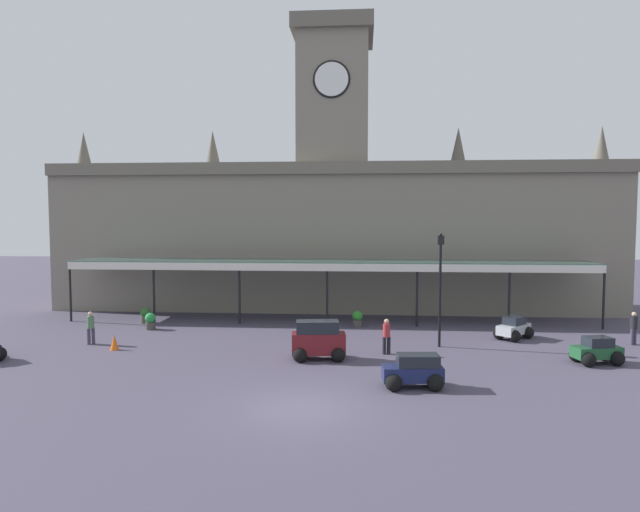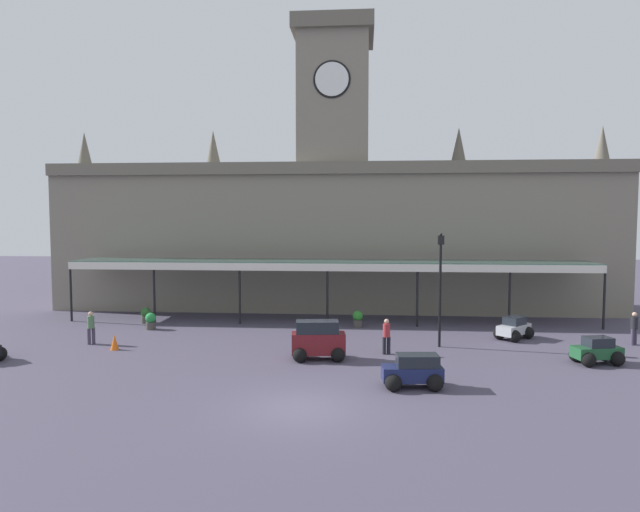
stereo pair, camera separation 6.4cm
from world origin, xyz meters
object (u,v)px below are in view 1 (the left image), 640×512
at_px(pedestrian_crossing_forecourt, 634,327).
at_px(planter_near_kerb, 150,321).
at_px(pedestrian_beside_cars, 91,326).
at_px(car_green_sedan, 597,352).
at_px(car_maroon_van, 318,342).
at_px(planter_forecourt_centre, 145,315).
at_px(victorian_lamppost, 440,277).
at_px(car_silver_sedan, 514,329).
at_px(planter_by_canopy, 358,319).
at_px(traffic_cone, 114,342).
at_px(car_navy_estate, 414,373).
at_px(pedestrian_near_entrance, 387,335).

xyz_separation_m(pedestrian_crossing_forecourt, planter_near_kerb, (-25.77, 1.85, -0.42)).
bearing_deg(pedestrian_crossing_forecourt, pedestrian_beside_cars, -175.82).
height_order(car_green_sedan, planter_near_kerb, car_green_sedan).
relative_size(car_maroon_van, planter_forecourt_centre, 2.60).
height_order(car_maroon_van, victorian_lamppost, victorian_lamppost).
xyz_separation_m(car_silver_sedan, car_green_sedan, (2.27, -4.81, 0.00)).
relative_size(pedestrian_beside_cars, planter_by_canopy, 1.74).
bearing_deg(traffic_cone, pedestrian_crossing_forecourt, 6.81).
height_order(traffic_cone, planter_by_canopy, planter_by_canopy).
bearing_deg(car_silver_sedan, car_navy_estate, -124.30).
relative_size(car_maroon_van, traffic_cone, 3.40).
bearing_deg(car_green_sedan, planter_near_kerb, 165.59).
bearing_deg(pedestrian_near_entrance, planter_by_canopy, 102.54).
bearing_deg(planter_near_kerb, car_maroon_van, -30.49).
height_order(pedestrian_beside_cars, victorian_lamppost, victorian_lamppost).
bearing_deg(planter_by_canopy, pedestrian_crossing_forecourt, -14.11).
bearing_deg(car_silver_sedan, pedestrian_near_entrance, -151.07).
height_order(car_silver_sedan, car_navy_estate, car_navy_estate).
distance_m(car_silver_sedan, pedestrian_beside_cars, 21.89).
distance_m(victorian_lamppost, traffic_cone, 16.21).
bearing_deg(victorian_lamppost, pedestrian_beside_cars, -177.40).
bearing_deg(pedestrian_near_entrance, planter_near_kerb, 160.40).
xyz_separation_m(car_navy_estate, pedestrian_crossing_forecourt, (11.71, 7.96, 0.34)).
height_order(car_silver_sedan, planter_by_canopy, car_silver_sedan).
xyz_separation_m(car_silver_sedan, pedestrian_beside_cars, (-21.69, -2.91, 0.41)).
bearing_deg(planter_by_canopy, car_silver_sedan, -17.38).
distance_m(car_silver_sedan, planter_forecourt_centre, 21.31).
distance_m(pedestrian_near_entrance, victorian_lamppost, 4.06).
bearing_deg(car_silver_sedan, planter_by_canopy, 162.62).
distance_m(car_maroon_van, traffic_cone, 10.07).
distance_m(victorian_lamppost, planter_by_canopy, 6.91).
bearing_deg(car_navy_estate, car_maroon_van, 135.51).
relative_size(car_silver_sedan, car_maroon_van, 0.89).
xyz_separation_m(pedestrian_near_entrance, victorian_lamppost, (2.68, 1.67, 2.55)).
bearing_deg(victorian_lamppost, car_navy_estate, -105.59).
bearing_deg(traffic_cone, car_green_sedan, -2.15).
bearing_deg(pedestrian_crossing_forecourt, traffic_cone, -173.19).
bearing_deg(pedestrian_crossing_forecourt, car_green_sedan, -130.99).
distance_m(pedestrian_near_entrance, planter_forecourt_centre, 15.71).
bearing_deg(planter_by_canopy, car_maroon_van, -102.59).
bearing_deg(pedestrian_crossing_forecourt, car_silver_sedan, 170.83).
distance_m(car_silver_sedan, victorian_lamppost, 5.53).
xyz_separation_m(pedestrian_beside_cars, planter_forecourt_centre, (0.56, 5.66, -0.42)).
distance_m(pedestrian_beside_cars, planter_forecourt_centre, 5.70).
height_order(pedestrian_crossing_forecourt, pedestrian_beside_cars, same).
xyz_separation_m(car_silver_sedan, planter_by_canopy, (-8.26, 2.59, -0.01)).
bearing_deg(planter_by_canopy, planter_near_kerb, -172.07).
relative_size(pedestrian_beside_cars, planter_forecourt_centre, 1.74).
height_order(car_navy_estate, car_green_sedan, car_navy_estate).
bearing_deg(car_maroon_van, victorian_lamppost, 26.74).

